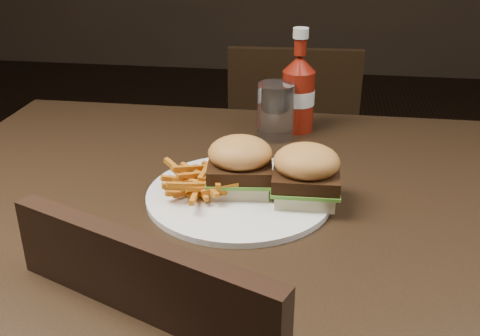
# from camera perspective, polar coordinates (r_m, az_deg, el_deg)

# --- Properties ---
(dining_table) EXTENTS (1.20, 0.80, 0.04)m
(dining_table) POSITION_cam_1_polar(r_m,az_deg,el_deg) (0.96, 1.63, -3.17)
(dining_table) COLOR black
(dining_table) RESTS_ON ground
(chair_far) EXTENTS (0.40, 0.40, 0.04)m
(chair_far) POSITION_cam_1_polar(r_m,az_deg,el_deg) (1.83, 5.22, 0.67)
(chair_far) COLOR black
(chair_far) RESTS_ON ground
(plate) EXTENTS (0.30, 0.30, 0.01)m
(plate) POSITION_cam_1_polar(r_m,az_deg,el_deg) (0.92, -0.09, -2.80)
(plate) COLOR white
(plate) RESTS_ON dining_table
(sandwich_half_a) EXTENTS (0.10, 0.10, 0.02)m
(sandwich_half_a) POSITION_cam_1_polar(r_m,az_deg,el_deg) (0.92, 0.01, -1.57)
(sandwich_half_a) COLOR beige
(sandwich_half_a) RESTS_ON plate
(sandwich_half_b) EXTENTS (0.10, 0.09, 0.02)m
(sandwich_half_b) POSITION_cam_1_polar(r_m,az_deg,el_deg) (0.90, 6.61, -2.50)
(sandwich_half_b) COLOR beige
(sandwich_half_b) RESTS_ON plate
(fries_pile) EXTENTS (0.13, 0.13, 0.04)m
(fries_pile) POSITION_cam_1_polar(r_m,az_deg,el_deg) (0.91, -3.73, -1.20)
(fries_pile) COLOR #C2630E
(fries_pile) RESTS_ON plate
(ketchup_bottle) EXTENTS (0.09, 0.09, 0.14)m
(ketchup_bottle) POSITION_cam_1_polar(r_m,az_deg,el_deg) (1.19, 5.88, 6.60)
(ketchup_bottle) COLOR maroon
(ketchup_bottle) RESTS_ON dining_table
(tumbler) EXTENTS (0.08, 0.08, 0.12)m
(tumbler) POSITION_cam_1_polar(r_m,az_deg,el_deg) (1.15, 3.63, 5.72)
(tumbler) COLOR white
(tumbler) RESTS_ON dining_table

